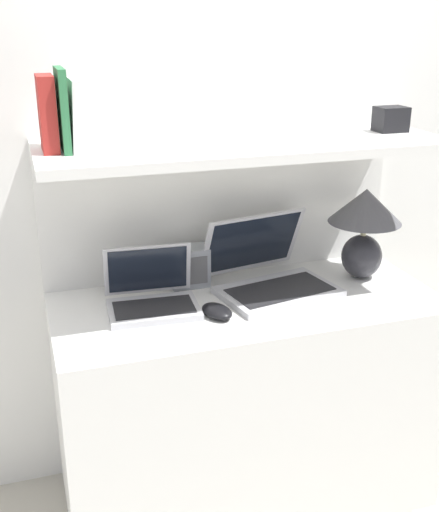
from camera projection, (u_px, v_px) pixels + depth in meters
wall_back at (216, 130)px, 2.09m from camera, size 6.00×0.05×2.40m
desk at (247, 403)px, 2.10m from camera, size 1.19×0.52×0.73m
back_riser at (220, 305)px, 2.27m from camera, size 1.19×0.04×1.18m
shelf at (243, 145)px, 1.87m from camera, size 1.19×0.46×0.03m
table_lamp at (364, 221)px, 2.09m from camera, size 0.24×0.24×0.30m
laptop_large at (269, 275)px, 2.05m from camera, size 0.41×0.39×0.23m
laptop_small at (152, 297)px, 1.91m from camera, size 0.28×0.23×0.18m
computer_mouse at (217, 311)px, 1.87m from camera, size 0.10×0.13×0.03m
router_box at (189, 266)px, 2.07m from camera, size 0.12×0.09×0.13m
book_red at (47, 114)px, 1.67m from camera, size 0.04×0.13×0.20m
book_green at (62, 110)px, 1.68m from camera, size 0.02×0.16×0.21m
book_white at (74, 115)px, 1.69m from camera, size 0.03×0.16×0.19m
shelf_gadget at (391, 119)px, 1.99m from camera, size 0.09×0.07×0.08m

